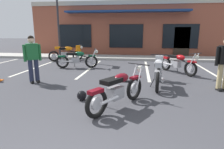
{
  "coord_description": "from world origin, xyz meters",
  "views": [
    {
      "loc": [
        0.98,
        -1.59,
        1.83
      ],
      "look_at": [
        0.2,
        3.95,
        0.55
      ],
      "focal_mm": 30.73,
      "sensor_mm": 36.0,
      "label": 1
    }
  ],
  "objects_px": {
    "motorcycle_black_cruiser": "(159,70)",
    "motorcycle_green_cafe_racer": "(68,52)",
    "motorcycle_foreground_classic": "(118,89)",
    "motorcycle_silver_naked": "(178,63)",
    "person_in_shorts_foreground": "(33,56)",
    "motorcycle_red_sportbike": "(77,59)",
    "helmet_on_pavement": "(82,96)",
    "parking_lot_lamp_post": "(57,9)"
  },
  "relations": [
    {
      "from": "motorcycle_black_cruiser",
      "to": "motorcycle_green_cafe_racer",
      "type": "xyz_separation_m",
      "value": [
        -5.06,
        4.86,
        0.0
      ]
    },
    {
      "from": "motorcycle_foreground_classic",
      "to": "parking_lot_lamp_post",
      "type": "xyz_separation_m",
      "value": [
        -4.57,
        7.28,
        2.64
      ]
    },
    {
      "from": "motorcycle_black_cruiser",
      "to": "person_in_shorts_foreground",
      "type": "distance_m",
      "value": 4.41
    },
    {
      "from": "motorcycle_foreground_classic",
      "to": "motorcycle_red_sportbike",
      "type": "distance_m",
      "value": 5.43
    },
    {
      "from": "motorcycle_red_sportbike",
      "to": "helmet_on_pavement",
      "type": "bearing_deg",
      "value": -70.68
    },
    {
      "from": "motorcycle_red_sportbike",
      "to": "motorcycle_black_cruiser",
      "type": "relative_size",
      "value": 0.99
    },
    {
      "from": "motorcycle_black_cruiser",
      "to": "parking_lot_lamp_post",
      "type": "relative_size",
      "value": 0.44
    },
    {
      "from": "motorcycle_foreground_classic",
      "to": "parking_lot_lamp_post",
      "type": "relative_size",
      "value": 0.39
    },
    {
      "from": "motorcycle_black_cruiser",
      "to": "motorcycle_green_cafe_racer",
      "type": "height_order",
      "value": "same"
    },
    {
      "from": "parking_lot_lamp_post",
      "to": "motorcycle_black_cruiser",
      "type": "bearing_deg",
      "value": -41.95
    },
    {
      "from": "motorcycle_green_cafe_racer",
      "to": "helmet_on_pavement",
      "type": "bearing_deg",
      "value": -66.46
    },
    {
      "from": "motorcycle_silver_naked",
      "to": "motorcycle_green_cafe_racer",
      "type": "height_order",
      "value": "same"
    },
    {
      "from": "motorcycle_black_cruiser",
      "to": "parking_lot_lamp_post",
      "type": "bearing_deg",
      "value": 138.05
    },
    {
      "from": "motorcycle_red_sportbike",
      "to": "motorcycle_silver_naked",
      "type": "bearing_deg",
      "value": -6.88
    },
    {
      "from": "motorcycle_green_cafe_racer",
      "to": "motorcycle_silver_naked",
      "type": "bearing_deg",
      "value": -24.72
    },
    {
      "from": "motorcycle_red_sportbike",
      "to": "motorcycle_green_cafe_racer",
      "type": "bearing_deg",
      "value": 121.14
    },
    {
      "from": "motorcycle_red_sportbike",
      "to": "motorcycle_green_cafe_racer",
      "type": "distance_m",
      "value": 2.6
    },
    {
      "from": "motorcycle_foreground_classic",
      "to": "motorcycle_silver_naked",
      "type": "xyz_separation_m",
      "value": [
        2.16,
        4.21,
        0.0
      ]
    },
    {
      "from": "motorcycle_foreground_classic",
      "to": "helmet_on_pavement",
      "type": "bearing_deg",
      "value": 160.16
    },
    {
      "from": "motorcycle_red_sportbike",
      "to": "motorcycle_black_cruiser",
      "type": "bearing_deg",
      "value": -35.4
    },
    {
      "from": "motorcycle_silver_naked",
      "to": "helmet_on_pavement",
      "type": "height_order",
      "value": "motorcycle_silver_naked"
    },
    {
      "from": "motorcycle_green_cafe_racer",
      "to": "parking_lot_lamp_post",
      "type": "relative_size",
      "value": 0.41
    },
    {
      "from": "motorcycle_silver_naked",
      "to": "person_in_shorts_foreground",
      "type": "height_order",
      "value": "person_in_shorts_foreground"
    },
    {
      "from": "person_in_shorts_foreground",
      "to": "motorcycle_foreground_classic",
      "type": "bearing_deg",
      "value": -30.17
    },
    {
      "from": "motorcycle_red_sportbike",
      "to": "person_in_shorts_foreground",
      "type": "distance_m",
      "value": 3.02
    },
    {
      "from": "person_in_shorts_foreground",
      "to": "helmet_on_pavement",
      "type": "distance_m",
      "value": 2.81
    },
    {
      "from": "motorcycle_red_sportbike",
      "to": "person_in_shorts_foreground",
      "type": "bearing_deg",
      "value": -102.96
    },
    {
      "from": "motorcycle_silver_naked",
      "to": "helmet_on_pavement",
      "type": "bearing_deg",
      "value": -129.63
    },
    {
      "from": "motorcycle_red_sportbike",
      "to": "helmet_on_pavement",
      "type": "distance_m",
      "value": 4.69
    },
    {
      "from": "helmet_on_pavement",
      "to": "parking_lot_lamp_post",
      "type": "distance_m",
      "value": 8.32
    },
    {
      "from": "motorcycle_foreground_classic",
      "to": "motorcycle_silver_naked",
      "type": "relative_size",
      "value": 1.03
    },
    {
      "from": "motorcycle_black_cruiser",
      "to": "motorcycle_silver_naked",
      "type": "xyz_separation_m",
      "value": [
        1.02,
        2.07,
        -0.07
      ]
    },
    {
      "from": "motorcycle_foreground_classic",
      "to": "motorcycle_silver_naked",
      "type": "distance_m",
      "value": 4.73
    },
    {
      "from": "motorcycle_black_cruiser",
      "to": "motorcycle_silver_naked",
      "type": "relative_size",
      "value": 1.16
    },
    {
      "from": "person_in_shorts_foreground",
      "to": "parking_lot_lamp_post",
      "type": "relative_size",
      "value": 0.35
    },
    {
      "from": "motorcycle_foreground_classic",
      "to": "person_in_shorts_foreground",
      "type": "bearing_deg",
      "value": 149.83
    },
    {
      "from": "motorcycle_silver_naked",
      "to": "helmet_on_pavement",
      "type": "xyz_separation_m",
      "value": [
        -3.18,
        -3.84,
        -0.33
      ]
    },
    {
      "from": "motorcycle_black_cruiser",
      "to": "motorcycle_silver_naked",
      "type": "distance_m",
      "value": 2.3
    },
    {
      "from": "helmet_on_pavement",
      "to": "motorcycle_silver_naked",
      "type": "bearing_deg",
      "value": 50.37
    },
    {
      "from": "helmet_on_pavement",
      "to": "motorcycle_black_cruiser",
      "type": "bearing_deg",
      "value": 39.39
    },
    {
      "from": "motorcycle_silver_naked",
      "to": "person_in_shorts_foreground",
      "type": "bearing_deg",
      "value": -156.65
    },
    {
      "from": "motorcycle_black_cruiser",
      "to": "motorcycle_green_cafe_racer",
      "type": "distance_m",
      "value": 7.02
    }
  ]
}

